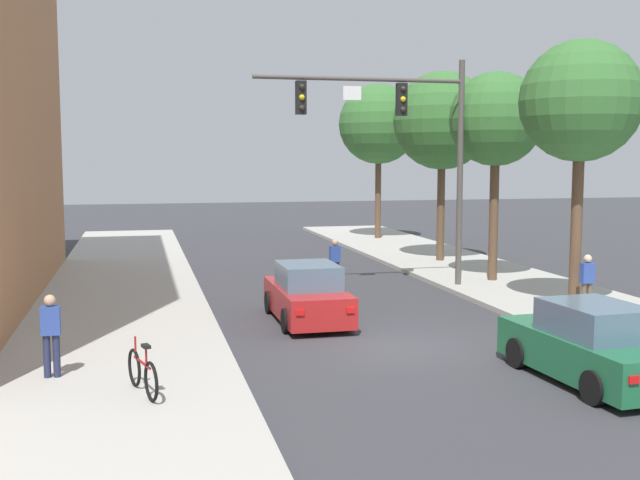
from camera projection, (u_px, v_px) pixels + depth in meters
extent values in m
plane|color=#38383D|center=(401.00, 347.00, 18.17)|extent=(120.00, 120.00, 0.00)
cube|color=#B2AFA8|center=(115.00, 360.00, 16.68)|extent=(5.00, 60.00, 0.15)
cylinder|color=#514C47|center=(460.00, 174.00, 25.91)|extent=(0.20, 0.20, 7.50)
cylinder|color=#514C47|center=(360.00, 79.00, 24.79)|extent=(6.99, 0.14, 0.14)
cube|color=black|center=(402.00, 99.00, 25.18)|extent=(0.32, 0.28, 1.05)
sphere|color=#2D2823|center=(403.00, 89.00, 25.00)|extent=(0.18, 0.18, 0.18)
sphere|color=yellow|center=(403.00, 99.00, 25.03)|extent=(0.18, 0.18, 0.18)
sphere|color=#2D2823|center=(403.00, 109.00, 25.07)|extent=(0.18, 0.18, 0.18)
cube|color=black|center=(301.00, 98.00, 24.41)|extent=(0.32, 0.28, 1.05)
sphere|color=#2D2823|center=(302.00, 87.00, 24.23)|extent=(0.18, 0.18, 0.18)
sphere|color=yellow|center=(302.00, 97.00, 24.27)|extent=(0.18, 0.18, 0.18)
sphere|color=#2D2823|center=(302.00, 108.00, 24.30)|extent=(0.18, 0.18, 0.18)
cube|color=white|center=(352.00, 93.00, 24.76)|extent=(0.60, 0.03, 0.44)
cube|color=#B21E1E|center=(307.00, 301.00, 21.00)|extent=(1.71, 4.20, 0.80)
cube|color=slate|center=(308.00, 276.00, 20.78)|extent=(1.50, 2.00, 0.64)
cylinder|color=black|center=(270.00, 302.00, 22.10)|extent=(0.22, 0.64, 0.64)
cylinder|color=black|center=(325.00, 300.00, 22.47)|extent=(0.22, 0.64, 0.64)
cylinder|color=black|center=(287.00, 321.00, 19.58)|extent=(0.22, 0.64, 0.64)
cylinder|color=black|center=(348.00, 318.00, 19.95)|extent=(0.22, 0.64, 0.64)
cube|color=red|center=(300.00, 313.00, 18.79)|extent=(0.20, 0.04, 0.14)
cube|color=red|center=(351.00, 310.00, 19.08)|extent=(0.20, 0.04, 0.14)
cube|color=#1E663D|center=(589.00, 354.00, 15.32)|extent=(1.94, 4.29, 0.80)
cube|color=slate|center=(595.00, 320.00, 15.10)|extent=(1.61, 2.08, 0.64)
cylinder|color=black|center=(518.00, 353.00, 16.36)|extent=(0.26, 0.65, 0.64)
cylinder|color=black|center=(583.00, 348.00, 16.82)|extent=(0.26, 0.65, 0.64)
cylinder|color=black|center=(595.00, 388.00, 13.88)|extent=(0.26, 0.65, 0.64)
cube|color=red|center=(634.00, 380.00, 13.11)|extent=(0.20, 0.05, 0.14)
cylinder|color=#232847|center=(47.00, 356.00, 15.08)|extent=(0.14, 0.14, 0.85)
cylinder|color=#232847|center=(57.00, 356.00, 15.13)|extent=(0.14, 0.14, 0.85)
cube|color=#2D4799|center=(50.00, 321.00, 15.03)|extent=(0.36, 0.22, 0.56)
sphere|color=tan|center=(50.00, 300.00, 14.99)|extent=(0.22, 0.22, 0.22)
cylinder|color=#333338|center=(332.00, 274.00, 26.74)|extent=(0.14, 0.14, 0.85)
cylinder|color=#333338|center=(337.00, 274.00, 26.79)|extent=(0.14, 0.14, 0.85)
cube|color=#2D4799|center=(335.00, 254.00, 26.69)|extent=(0.36, 0.22, 0.56)
sphere|color=tan|center=(335.00, 242.00, 26.65)|extent=(0.22, 0.22, 0.22)
cylinder|color=brown|center=(583.00, 298.00, 21.30)|extent=(0.14, 0.14, 0.85)
cylinder|color=brown|center=(589.00, 298.00, 21.34)|extent=(0.14, 0.14, 0.85)
cube|color=#2D4799|center=(587.00, 273.00, 21.25)|extent=(0.36, 0.22, 0.56)
sphere|color=beige|center=(588.00, 259.00, 21.20)|extent=(0.22, 0.22, 0.22)
torus|color=black|center=(134.00, 368.00, 14.51)|extent=(0.26, 0.71, 0.72)
torus|color=black|center=(151.00, 382.00, 13.60)|extent=(0.26, 0.71, 0.72)
cylinder|color=maroon|center=(142.00, 363.00, 14.03)|extent=(0.31, 0.92, 0.05)
cylinder|color=maroon|center=(146.00, 356.00, 13.78)|extent=(0.04, 0.04, 0.35)
cylinder|color=maroon|center=(135.00, 347.00, 14.37)|extent=(0.04, 0.04, 0.40)
cube|color=black|center=(146.00, 346.00, 13.76)|extent=(0.18, 0.26, 0.06)
cylinder|color=#B2B2B7|center=(610.00, 331.00, 17.98)|extent=(0.24, 0.24, 0.55)
sphere|color=#B2B2B7|center=(611.00, 317.00, 17.94)|extent=(0.22, 0.22, 0.22)
cylinder|color=#B2B2B7|center=(603.00, 330.00, 17.93)|extent=(0.12, 0.09, 0.09)
cylinder|color=#B2B2B7|center=(617.00, 329.00, 18.01)|extent=(0.12, 0.09, 0.09)
cylinder|color=brown|center=(576.00, 229.00, 21.82)|extent=(0.32, 0.32, 4.59)
sphere|color=#387033|center=(581.00, 101.00, 21.44)|extent=(3.39, 3.39, 3.39)
cylinder|color=brown|center=(494.00, 218.00, 27.03)|extent=(0.32, 0.32, 4.40)
sphere|color=#387033|center=(496.00, 119.00, 26.67)|extent=(3.25, 3.25, 3.25)
cylinder|color=brown|center=(441.00, 209.00, 32.29)|extent=(0.32, 0.32, 4.30)
sphere|color=#387033|center=(442.00, 121.00, 31.90)|extent=(4.05, 4.05, 4.05)
cylinder|color=brown|center=(378.00, 196.00, 41.32)|extent=(0.32, 0.32, 4.49)
sphere|color=#387033|center=(379.00, 124.00, 40.92)|extent=(4.23, 4.23, 4.23)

